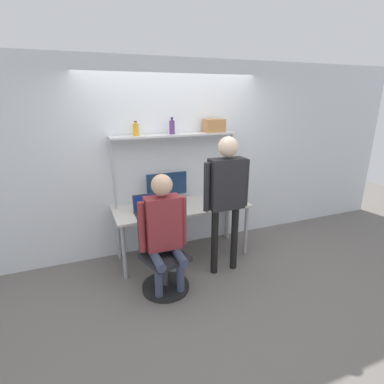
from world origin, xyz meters
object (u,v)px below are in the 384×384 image
(laptop, at_px, (147,208))
(person_standing, at_px, (226,188))
(storage_box, at_px, (214,126))
(cell_phone, at_px, (170,210))
(bottle_amber, at_px, (136,130))
(monitor, at_px, (167,185))
(office_chair, at_px, (163,267))
(bottle_purple, at_px, (172,127))
(person_seated, at_px, (164,225))

(laptop, distance_m, person_standing, 1.06)
(storage_box, bearing_deg, cell_phone, -156.31)
(bottle_amber, bearing_deg, laptop, -84.63)
(monitor, xyz_separation_m, office_chair, (-0.34, -0.89, -0.73))
(office_chair, bearing_deg, laptop, 93.20)
(person_standing, bearing_deg, monitor, 122.31)
(monitor, relative_size, cell_phone, 4.00)
(person_standing, relative_size, bottle_purple, 8.01)
(bottle_purple, bearing_deg, laptop, -146.66)
(monitor, relative_size, laptop, 1.76)
(cell_phone, height_order, person_seated, person_seated)
(bottle_purple, bearing_deg, person_standing, -62.16)
(laptop, xyz_separation_m, bottle_amber, (-0.03, 0.30, 0.97))
(office_chair, height_order, bottle_amber, bottle_amber)
(office_chair, bearing_deg, person_seated, -73.78)
(office_chair, bearing_deg, person_standing, 5.01)
(cell_phone, height_order, person_standing, person_standing)
(office_chair, xyz_separation_m, storage_box, (1.05, 0.87, 1.54))
(office_chair, relative_size, bottle_amber, 4.84)
(person_seated, relative_size, storage_box, 4.97)
(laptop, distance_m, bottle_purple, 1.13)
(person_seated, xyz_separation_m, person_standing, (0.84, 0.12, 0.31))
(person_seated, bearing_deg, cell_phone, 66.48)
(cell_phone, xyz_separation_m, person_seated, (-0.25, -0.57, 0.06))
(monitor, height_order, bottle_amber, bottle_amber)
(bottle_amber, bearing_deg, monitor, 1.56)
(cell_phone, xyz_separation_m, bottle_purple, (0.17, 0.35, 1.04))
(bottle_purple, xyz_separation_m, bottle_amber, (-0.49, 0.00, -0.01))
(laptop, bearing_deg, storage_box, 15.58)
(laptop, bearing_deg, monitor, 40.32)
(person_standing, bearing_deg, laptop, 150.51)
(person_standing, distance_m, bottle_purple, 1.13)
(person_standing, height_order, bottle_amber, bottle_amber)
(person_standing, xyz_separation_m, bottle_amber, (-0.91, 0.80, 0.66))
(cell_phone, height_order, bottle_purple, bottle_purple)
(monitor, relative_size, bottle_purple, 2.72)
(monitor, relative_size, storage_box, 2.11)
(monitor, relative_size, bottle_amber, 3.23)
(office_chair, height_order, storage_box, storage_box)
(monitor, distance_m, cell_phone, 0.44)
(cell_phone, distance_m, person_standing, 0.83)
(laptop, height_order, storage_box, storage_box)
(bottle_purple, distance_m, storage_box, 0.62)
(monitor, xyz_separation_m, cell_phone, (-0.08, -0.36, -0.24))
(cell_phone, distance_m, bottle_amber, 1.13)
(monitor, height_order, bottle_purple, bottle_purple)
(monitor, xyz_separation_m, person_seated, (-0.32, -0.93, -0.18))
(person_standing, height_order, bottle_purple, bottle_purple)
(cell_phone, relative_size, office_chair, 0.17)
(person_seated, bearing_deg, monitor, 70.74)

